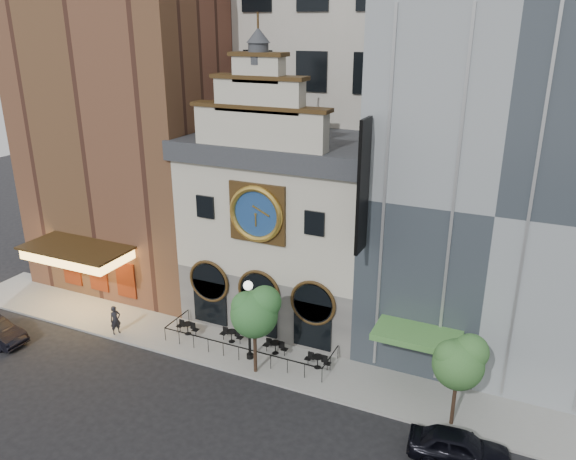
# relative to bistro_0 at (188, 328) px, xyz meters

# --- Properties ---
(ground) EXTENTS (120.00, 120.00, 0.00)m
(ground) POSITION_rel_bistro_0_xyz_m (4.46, -2.44, -0.61)
(ground) COLOR black
(ground) RESTS_ON ground
(sidewalk) EXTENTS (44.00, 5.00, 0.15)m
(sidewalk) POSITION_rel_bistro_0_xyz_m (4.46, 0.06, -0.54)
(sidewalk) COLOR gray
(sidewalk) RESTS_ON ground
(clock_building) EXTENTS (12.60, 8.78, 18.65)m
(clock_building) POSITION_rel_bistro_0_xyz_m (4.46, 5.38, 6.07)
(clock_building) COLOR #605E5B
(clock_building) RESTS_ON ground
(theater_building) EXTENTS (14.00, 15.60, 25.00)m
(theater_building) POSITION_rel_bistro_0_xyz_m (-8.54, 7.51, 11.99)
(theater_building) COLOR brown
(theater_building) RESTS_ON ground
(retail_building) EXTENTS (14.00, 14.40, 20.00)m
(retail_building) POSITION_rel_bistro_0_xyz_m (17.45, 7.54, 9.53)
(retail_building) COLOR gray
(retail_building) RESTS_ON ground
(office_tower) EXTENTS (20.00, 16.00, 40.00)m
(office_tower) POSITION_rel_bistro_0_xyz_m (4.46, 17.56, 19.39)
(office_tower) COLOR beige
(office_tower) RESTS_ON ground
(cafe_railing) EXTENTS (10.60, 2.60, 0.90)m
(cafe_railing) POSITION_rel_bistro_0_xyz_m (4.46, 0.06, -0.01)
(cafe_railing) COLOR black
(cafe_railing) RESTS_ON sidewalk
(bistro_0) EXTENTS (1.58, 0.68, 0.90)m
(bistro_0) POSITION_rel_bistro_0_xyz_m (0.00, 0.00, 0.00)
(bistro_0) COLOR black
(bistro_0) RESTS_ON sidewalk
(bistro_1) EXTENTS (1.58, 0.68, 0.90)m
(bistro_1) POSITION_rel_bistro_0_xyz_m (3.04, 0.36, 0.00)
(bistro_1) COLOR black
(bistro_1) RESTS_ON sidewalk
(bistro_2) EXTENTS (1.58, 0.68, 0.90)m
(bistro_2) POSITION_rel_bistro_0_xyz_m (6.12, 0.31, 0.00)
(bistro_2) COLOR black
(bistro_2) RESTS_ON sidewalk
(bistro_3) EXTENTS (1.58, 0.68, 0.90)m
(bistro_3) POSITION_rel_bistro_0_xyz_m (9.00, -0.02, 0.00)
(bistro_3) COLOR black
(bistro_3) RESTS_ON sidewalk
(car_right) EXTENTS (4.77, 2.36, 1.56)m
(car_right) POSITION_rel_bistro_0_xyz_m (17.58, -4.07, 0.17)
(car_right) COLOR black
(car_right) RESTS_ON ground
(pedestrian) EXTENTS (0.70, 0.83, 1.94)m
(pedestrian) POSITION_rel_bistro_0_xyz_m (-4.23, -1.84, 0.50)
(pedestrian) COLOR black
(pedestrian) RESTS_ON sidewalk
(lamppost) EXTENTS (1.56, 0.88, 5.08)m
(lamppost) POSITION_rel_bistro_0_xyz_m (4.96, -0.77, 2.68)
(lamppost) COLOR black
(lamppost) RESTS_ON sidewalk
(tree_left) EXTENTS (2.77, 2.67, 5.34)m
(tree_left) POSITION_rel_bistro_0_xyz_m (5.94, -1.79, 3.45)
(tree_left) COLOR #382619
(tree_left) RESTS_ON sidewalk
(tree_right) EXTENTS (2.58, 2.49, 4.97)m
(tree_right) POSITION_rel_bistro_0_xyz_m (16.94, -1.68, 3.18)
(tree_right) COLOR #382619
(tree_right) RESTS_ON sidewalk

